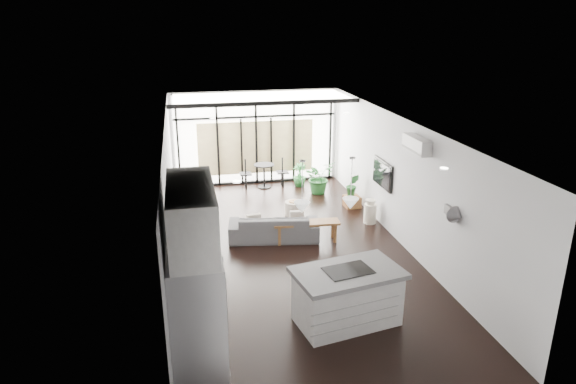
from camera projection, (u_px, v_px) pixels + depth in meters
name	position (u px, v px, depth m)	size (l,w,h in m)	color
floor	(291.00, 250.00, 11.25)	(5.00, 10.00, 0.00)	black
ceiling	(291.00, 124.00, 10.34)	(5.00, 10.00, 0.00)	white
wall_left	(170.00, 198.00, 10.31)	(0.02, 10.00, 2.80)	silver
wall_right	(402.00, 182.00, 11.28)	(0.02, 10.00, 2.80)	silver
wall_back	(256.00, 137.00, 15.42)	(5.00, 0.02, 2.80)	silver
wall_front	(379.00, 321.00, 6.17)	(5.00, 0.02, 2.80)	silver
glazing	(256.00, 138.00, 15.31)	(5.00, 0.20, 2.80)	black
skylight	(260.00, 97.00, 14.05)	(4.70, 1.90, 0.06)	white
neighbour_building	(256.00, 147.00, 15.47)	(3.50, 0.02, 1.60)	#F3E49A
island	(347.00, 296.00, 8.48)	(1.75, 1.04, 0.96)	white
cooktop	(348.00, 270.00, 8.32)	(0.76, 0.50, 0.01)	black
fridge	(198.00, 321.00, 6.97)	(0.73, 0.91, 1.89)	#AEAEB3
appliance_column	(194.00, 274.00, 7.60)	(0.65, 0.68, 2.50)	white
upper_cabinets	(192.00, 216.00, 6.83)	(0.62, 1.75, 0.86)	white
pendant_left	(302.00, 207.00, 8.06)	(0.26, 0.26, 0.18)	white
pendant_right	(350.00, 204.00, 8.22)	(0.26, 0.26, 0.18)	white
sofa	(274.00, 223.00, 11.70)	(2.05, 0.60, 0.80)	#454547
console_bench	(306.00, 232.00, 11.61)	(1.49, 0.37, 0.48)	brown
pouf	(294.00, 208.00, 13.18)	(0.45, 0.45, 0.36)	beige
crate	(352.00, 201.00, 13.75)	(0.40, 0.40, 0.30)	brown
plant_tall	(319.00, 181.00, 14.77)	(0.85, 0.94, 0.73)	#216127
plant_med	(300.00, 180.00, 15.40)	(0.39, 0.70, 0.39)	#216127
plant_crate	(352.00, 191.00, 13.66)	(0.34, 0.62, 0.28)	#216127
milk_can	(370.00, 211.00, 12.64)	(0.31, 0.31, 0.61)	#F0E6CC
bistro_set	(264.00, 175.00, 15.22)	(1.64, 0.66, 0.79)	black
tv	(383.00, 174.00, 12.23)	(0.05, 1.10, 0.65)	black
ac_unit	(417.00, 145.00, 10.18)	(0.22, 0.90, 0.30)	silver
framed_art	(170.00, 199.00, 9.80)	(0.04, 0.70, 0.90)	black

